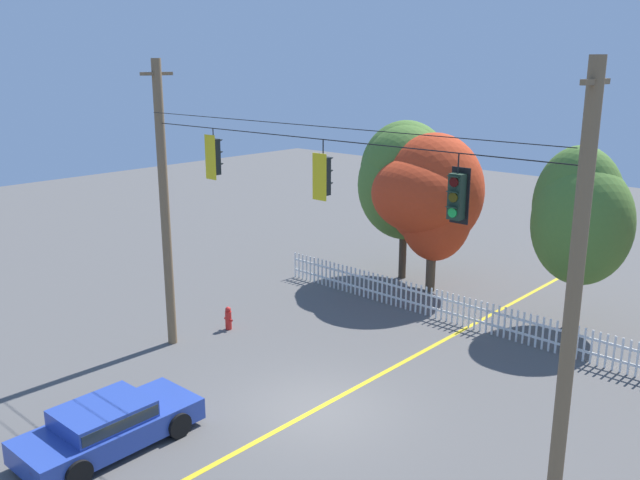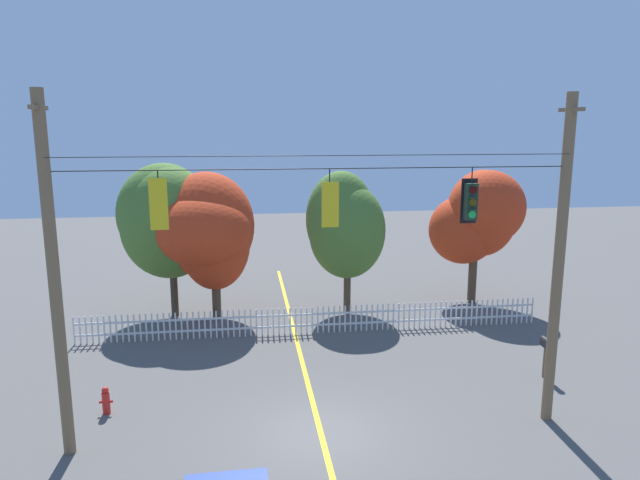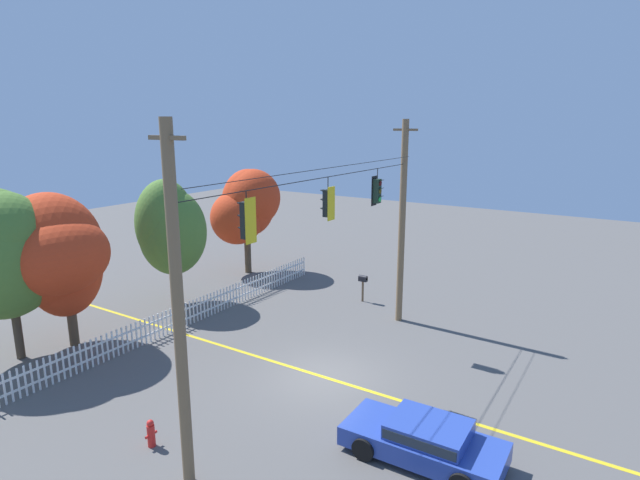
# 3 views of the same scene
# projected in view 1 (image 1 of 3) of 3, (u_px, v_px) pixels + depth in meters

# --- Properties ---
(ground) EXTENTS (80.00, 80.00, 0.00)m
(ground) POSITION_uv_depth(u_px,v_px,m) (317.00, 409.00, 17.87)
(ground) COLOR #565451
(lane_centerline_stripe) EXTENTS (0.16, 36.00, 0.01)m
(lane_centerline_stripe) POSITION_uv_depth(u_px,v_px,m) (317.00, 409.00, 17.87)
(lane_centerline_stripe) COLOR gold
(lane_centerline_stripe) RESTS_ON ground
(signal_support_span) EXTENTS (13.28, 1.10, 9.07)m
(signal_support_span) POSITION_uv_depth(u_px,v_px,m) (317.00, 242.00, 16.69)
(signal_support_span) COLOR brown
(signal_support_span) RESTS_ON ground
(traffic_signal_westbound_side) EXTENTS (0.43, 0.38, 1.42)m
(traffic_signal_westbound_side) POSITION_uv_depth(u_px,v_px,m) (214.00, 157.00, 18.81)
(traffic_signal_westbound_side) COLOR black
(traffic_signal_northbound_primary) EXTENTS (0.43, 0.38, 1.45)m
(traffic_signal_northbound_primary) POSITION_uv_depth(u_px,v_px,m) (323.00, 176.00, 16.12)
(traffic_signal_northbound_primary) COLOR black
(traffic_signal_eastbound_side) EXTENTS (0.43, 0.38, 1.48)m
(traffic_signal_eastbound_side) POSITION_uv_depth(u_px,v_px,m) (457.00, 196.00, 13.71)
(traffic_signal_eastbound_side) COLOR black
(white_picket_fence) EXTENTS (18.57, 0.06, 1.10)m
(white_picket_fence) POSITION_uv_depth(u_px,v_px,m) (490.00, 318.00, 22.70)
(white_picket_fence) COLOR white
(white_picket_fence) RESTS_ON ground
(autumn_maple_near_fence) EXTENTS (4.28, 3.85, 6.65)m
(autumn_maple_near_fence) POSITION_uv_depth(u_px,v_px,m) (405.00, 177.00, 27.98)
(autumn_maple_near_fence) COLOR #473828
(autumn_maple_near_fence) RESTS_ON ground
(autumn_maple_mid) EXTENTS (4.18, 4.42, 6.31)m
(autumn_maple_mid) POSITION_uv_depth(u_px,v_px,m) (430.00, 196.00, 26.49)
(autumn_maple_mid) COLOR brown
(autumn_maple_mid) RESTS_ON ground
(autumn_oak_far_east) EXTENTS (3.49, 3.14, 6.29)m
(autumn_oak_far_east) POSITION_uv_depth(u_px,v_px,m) (580.00, 217.00, 22.71)
(autumn_oak_far_east) COLOR brown
(autumn_oak_far_east) RESTS_ON ground
(parked_car) EXTENTS (2.03, 4.35, 1.15)m
(parked_car) POSITION_uv_depth(u_px,v_px,m) (108.00, 424.00, 15.95)
(parked_car) COLOR #28429E
(parked_car) RESTS_ON ground
(fire_hydrant) EXTENTS (0.38, 0.22, 0.82)m
(fire_hydrant) POSITION_uv_depth(u_px,v_px,m) (228.00, 318.00, 23.13)
(fire_hydrant) COLOR red
(fire_hydrant) RESTS_ON ground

